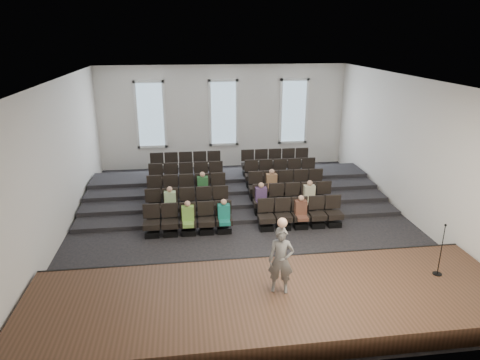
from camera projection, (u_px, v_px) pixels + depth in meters
name	position (u px, v px, depth m)	size (l,w,h in m)	color
ground	(243.00, 223.00, 15.18)	(14.00, 14.00, 0.00)	black
ceiling	(243.00, 79.00, 13.54)	(12.00, 14.00, 0.02)	white
wall_back	(223.00, 117.00, 20.94)	(12.00, 0.04, 5.00)	silver
wall_front	(296.00, 260.00, 7.79)	(12.00, 0.04, 5.00)	silver
wall_left	(56.00, 162.00, 13.62)	(0.04, 14.00, 5.00)	silver
wall_right	(411.00, 150.00, 15.11)	(0.04, 14.00, 5.00)	silver
stage	(272.00, 302.00, 10.32)	(11.80, 3.60, 0.50)	#4A2E20
stage_lip	(259.00, 265.00, 11.98)	(11.80, 0.06, 0.52)	black
risers	(233.00, 188.00, 18.09)	(11.80, 4.80, 0.60)	black
seating_rows	(237.00, 190.00, 16.40)	(6.80, 4.70, 1.67)	black
windows	(224.00, 113.00, 20.81)	(8.44, 0.10, 3.24)	white
audience	(242.00, 199.00, 15.22)	(5.45, 2.64, 1.10)	#77AE45
speaker	(281.00, 260.00, 10.08)	(0.61, 0.40, 1.66)	#5E5C59
mic_stand	(440.00, 260.00, 10.93)	(0.24, 0.24, 1.42)	black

